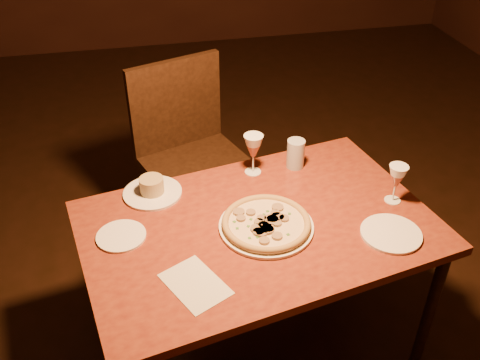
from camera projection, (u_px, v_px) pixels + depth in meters
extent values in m
plane|color=black|center=(216.00, 317.00, 2.47)|extent=(7.00, 7.00, 0.00)
cube|color=#913C1E|center=(258.00, 227.00, 1.97)|extent=(1.40, 1.04, 0.04)
cylinder|color=black|center=(96.00, 274.00, 2.25)|extent=(0.05, 0.05, 0.65)
cylinder|color=black|center=(430.00, 311.00, 2.09)|extent=(0.05, 0.05, 0.65)
cylinder|color=black|center=(335.00, 208.00, 2.62)|extent=(0.05, 0.05, 0.65)
cube|color=black|center=(199.00, 168.00, 2.57)|extent=(0.60, 0.60, 0.05)
cube|color=black|center=(176.00, 104.00, 2.58)|extent=(0.46, 0.19, 0.45)
cylinder|color=black|center=(185.00, 246.00, 2.51)|extent=(0.04, 0.04, 0.49)
cylinder|color=black|center=(152.00, 204.00, 2.78)|extent=(0.04, 0.04, 0.49)
cylinder|color=black|center=(254.00, 219.00, 2.68)|extent=(0.04, 0.04, 0.49)
cylinder|color=black|center=(216.00, 181.00, 2.94)|extent=(0.04, 0.04, 0.49)
cylinder|color=white|center=(266.00, 226.00, 1.94)|extent=(0.35, 0.35, 0.01)
cylinder|color=beige|center=(266.00, 224.00, 1.93)|extent=(0.31, 0.31, 0.01)
torus|color=tan|center=(266.00, 222.00, 1.93)|extent=(0.32, 0.32, 0.03)
cylinder|color=white|center=(153.00, 193.00, 2.11)|extent=(0.23, 0.23, 0.01)
cylinder|color=tan|center=(152.00, 185.00, 2.09)|extent=(0.09, 0.09, 0.06)
cylinder|color=#AEB6BE|center=(296.00, 154.00, 2.24)|extent=(0.08, 0.08, 0.13)
cylinder|color=white|center=(121.00, 236.00, 1.90)|extent=(0.18, 0.18, 0.01)
cylinder|color=white|center=(391.00, 234.00, 1.91)|extent=(0.22, 0.22, 0.01)
cube|color=beige|center=(195.00, 284.00, 1.71)|extent=(0.23, 0.27, 0.00)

